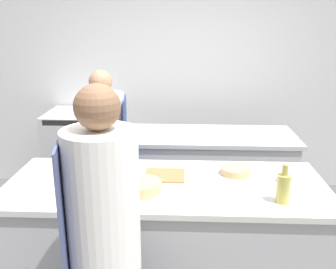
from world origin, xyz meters
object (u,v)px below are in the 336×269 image
Objects in this scene: oven_range at (83,154)px; bowl_mixing_large at (236,170)px; bottle_wine at (283,187)px; chef_at_prep_near at (105,254)px; chef_at_stove at (105,162)px; bottle_vinegar at (76,163)px; bottle_cooking_oil at (87,158)px; bowl_prep_small at (142,186)px; bottle_olive_oil at (114,180)px; cup at (112,161)px; bowl_ceramic_blue at (293,177)px.

oven_range is 4.53× the size of bowl_mixing_large.
chef_at_prep_near is at bearing -152.98° from bottle_wine.
chef_at_stove is 5.28× the size of bottle_vinegar.
bottle_cooking_oil is (0.06, 0.11, -0.01)m from bottle_vinegar.
bowl_prep_small is (0.43, -0.84, 0.16)m from chef_at_stove.
bottle_wine is (1.33, -0.95, 0.23)m from chef_at_stove.
bottle_olive_oil is at bearing -7.42° from chef_at_prep_near.
cup is (-0.95, 0.11, 0.01)m from bowl_mixing_large.
cup is (0.21, 0.25, -0.08)m from bottle_vinegar.
chef_at_prep_near is 1.51m from chef_at_stove.
chef_at_prep_near reaches higher than oven_range.
bottle_vinegar is at bearing -179.74° from bowl_ceramic_blue.
oven_range is at bearing 116.41° from bowl_prep_small.
chef_at_prep_near reaches higher than bottle_cooking_oil.
chef_at_prep_near is at bearing -85.40° from bottle_olive_oil.
bottle_cooking_oil is at bearing 6.86° from chef_at_prep_near.
bottle_wine reaches higher than bowl_prep_small.
chef_at_stove is 6.33× the size of bowl_prep_small.
cup is at bearing 154.84° from bottle_wine.
chef_at_stove is 5.15× the size of bottle_olive_oil.
bottle_vinegar is 1.43m from bottle_wine.
chef_at_stove reaches higher than bowl_ceramic_blue.
bottle_olive_oil reaches higher than cup.
chef_at_prep_near is 7.90× the size of bowl_mixing_large.
bottle_wine is 1.31m from cup.
bottle_olive_oil reaches higher than bowl_ceramic_blue.
bottle_wine is 0.35m from bowl_ceramic_blue.
bottle_olive_oil is 1.06m from bottle_wine.
bowl_prep_small is at bearing -57.11° from cup.
bottle_wine is (1.40, -0.30, -0.02)m from bottle_vinegar.
oven_range is 3.45× the size of bottle_cooking_oil.
bottle_vinegar is at bearing -130.34° from cup.
bottle_cooking_oil is at bearing -7.34° from chef_at_stove.
bottle_olive_oil reaches higher than bottle_vinegar.
chef_at_prep_near is at bearing -65.55° from bottle_vinegar.
chef_at_stove is at bearing 88.89° from bottle_cooking_oil.
bottle_cooking_oil is at bearing 145.97° from bowl_prep_small.
chef_at_prep_near is at bearing -101.07° from bowl_prep_small.
chef_at_stove is (0.50, -1.05, 0.31)m from oven_range.
bottle_olive_oil is (-0.04, 0.53, 0.18)m from chef_at_prep_near.
bowl_prep_small is 0.53m from cup.
bottle_vinegar reaches higher than bottle_cooking_oil.
bottle_vinegar is (-0.37, 0.82, 0.17)m from chef_at_prep_near.
cup is (0.16, 0.14, -0.08)m from bottle_cooking_oil.
bottle_olive_oil is 1.23× the size of bowl_prep_small.
bottle_cooking_oil is 0.54m from bowl_prep_small.
bottle_wine is 2.96× the size of cup.
oven_range is 0.62× the size of chef_at_stove.
bowl_mixing_large is 0.74m from bowl_prep_small.
bottle_olive_oil is 1.25× the size of bottle_wine.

